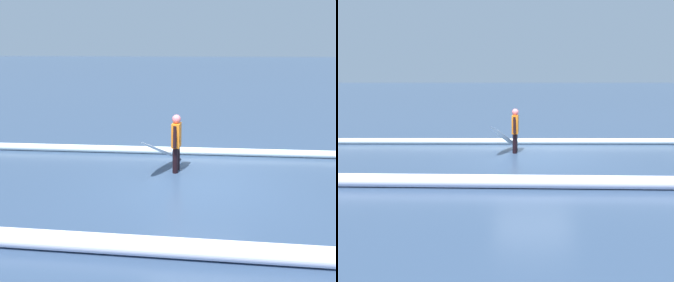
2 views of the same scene
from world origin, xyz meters
The scene contains 4 objects.
ground_plane centered at (0.00, 0.00, 0.00)m, with size 173.91×173.91×0.00m, color navy.
surfer centered at (0.59, -0.76, 0.82)m, with size 0.24×0.65×1.48m.
surfboard centered at (0.95, -0.80, 0.51)m, with size 1.09×2.11×1.05m.
wave_crest_foreground centered at (1.05, -2.23, 0.11)m, with size 0.22×0.22×25.12m, color white.
Camera 1 is at (0.03, 8.01, 3.18)m, focal length 38.49 mm.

